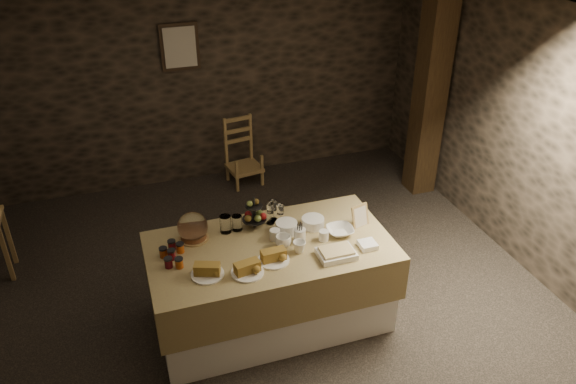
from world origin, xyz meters
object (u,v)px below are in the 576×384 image
object	(u,v)px
chair	(243,154)
fruit_stand	(255,215)
timber_column	(430,91)
buffet_table	(271,277)

from	to	relation	value
chair	fruit_stand	distance (m)	2.39
chair	timber_column	xyz separation A→B (m)	(2.07, -0.88, 0.92)
buffet_table	timber_column	xyz separation A→B (m)	(2.48, 1.71, 0.83)
chair	timber_column	bearing A→B (deg)	-32.26
buffet_table	chair	world-z (taller)	chair
chair	fruit_stand	world-z (taller)	fruit_stand
buffet_table	chair	size ratio (longest dim) A/B	3.05
timber_column	fruit_stand	distance (m)	2.91
chair	fruit_stand	size ratio (longest dim) A/B	2.22
chair	buffet_table	bearing A→B (deg)	-108.14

